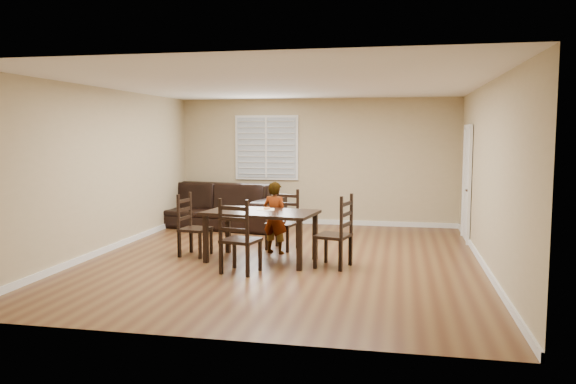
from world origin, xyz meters
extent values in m
plane|color=brown|center=(0.00, 0.00, 0.00)|extent=(7.00, 7.00, 0.00)
cube|color=tan|center=(0.00, 3.50, 1.35)|extent=(6.00, 0.04, 2.70)
cube|color=tan|center=(0.00, -3.50, 1.35)|extent=(6.00, 0.04, 2.70)
cube|color=tan|center=(-3.00, 0.00, 1.35)|extent=(0.04, 7.00, 2.70)
cube|color=tan|center=(3.00, 0.00, 1.35)|extent=(0.04, 7.00, 2.70)
cube|color=white|center=(0.00, 0.00, 2.70)|extent=(6.00, 7.00, 0.04)
cube|color=white|center=(-1.10, 3.45, 1.65)|extent=(1.40, 0.08, 1.40)
cube|color=white|center=(2.97, 2.20, 1.02)|extent=(0.06, 0.94, 2.05)
cylinder|color=#332114|center=(2.94, 1.90, 0.95)|extent=(0.06, 0.06, 0.02)
cube|color=white|center=(0.00, 3.48, 0.05)|extent=(6.00, 0.03, 0.10)
cube|color=white|center=(-2.98, 0.00, 0.05)|extent=(0.03, 7.00, 0.10)
cube|color=white|center=(2.98, 0.00, 0.05)|extent=(0.03, 7.00, 0.10)
cube|color=black|center=(-0.31, -0.20, 0.75)|extent=(1.78, 1.16, 0.05)
cube|color=black|center=(-1.11, -0.47, 0.37)|extent=(0.08, 0.08, 0.73)
cube|color=black|center=(0.37, -0.69, 0.37)|extent=(0.08, 0.08, 0.73)
cube|color=black|center=(-1.00, 0.29, 0.37)|extent=(0.08, 0.08, 0.73)
cube|color=black|center=(0.48, 0.07, 0.37)|extent=(0.08, 0.08, 0.73)
cube|color=black|center=(-0.18, 0.72, 0.44)|extent=(0.56, 0.54, 0.04)
cube|color=black|center=(-0.13, 0.91, 0.51)|extent=(0.45, 0.17, 1.02)
cube|color=black|center=(-0.42, 0.60, 0.21)|extent=(0.05, 0.05, 0.42)
cube|color=black|center=(-0.04, 0.49, 0.21)|extent=(0.05, 0.05, 0.42)
cube|color=black|center=(-0.32, 0.95, 0.21)|extent=(0.05, 0.05, 0.42)
cube|color=black|center=(0.06, 0.85, 0.21)|extent=(0.05, 0.05, 0.42)
cube|color=black|center=(-0.42, -0.95, 0.46)|extent=(0.56, 0.54, 0.04)
cube|color=black|center=(-0.47, -1.15, 0.53)|extent=(0.48, 0.14, 1.07)
cube|color=black|center=(-0.18, -0.80, 0.22)|extent=(0.05, 0.05, 0.44)
cube|color=black|center=(-0.59, -0.72, 0.22)|extent=(0.05, 0.05, 0.44)
cube|color=black|center=(-0.26, -1.18, 0.22)|extent=(0.05, 0.05, 0.44)
cube|color=black|center=(-0.67, -1.09, 0.22)|extent=(0.05, 0.05, 0.44)
cube|color=black|center=(-1.44, -0.03, 0.43)|extent=(0.48, 0.50, 0.04)
cube|color=black|center=(-1.63, -0.01, 0.50)|extent=(0.10, 0.45, 1.00)
cube|color=black|center=(-1.29, -0.25, 0.21)|extent=(0.04, 0.04, 0.41)
cube|color=black|center=(-1.24, 0.14, 0.21)|extent=(0.04, 0.04, 0.41)
cube|color=black|center=(-1.65, -0.21, 0.21)|extent=(0.04, 0.04, 0.41)
cube|color=black|center=(-1.60, 0.18, 0.21)|extent=(0.04, 0.04, 0.41)
cube|color=black|center=(0.81, -0.36, 0.46)|extent=(0.56, 0.58, 0.04)
cube|color=black|center=(1.01, -0.42, 0.54)|extent=(0.16, 0.48, 1.08)
cube|color=black|center=(0.68, -0.11, 0.22)|extent=(0.05, 0.05, 0.44)
cube|color=black|center=(0.57, -0.52, 0.22)|extent=(0.05, 0.05, 0.44)
cube|color=black|center=(1.05, -0.21, 0.22)|extent=(0.05, 0.05, 0.44)
cube|color=black|center=(0.95, -0.62, 0.22)|extent=(0.05, 0.05, 0.44)
imported|color=gray|center=(-0.23, 0.40, 0.59)|extent=(0.49, 0.40, 1.18)
cube|color=white|center=(-0.29, -0.01, 0.78)|extent=(0.32, 0.32, 0.00)
torus|color=#C38046|center=(-0.27, -0.02, 0.80)|extent=(0.10, 0.10, 0.03)
torus|color=silver|center=(-0.27, -0.02, 0.81)|extent=(0.09, 0.09, 0.02)
imported|color=black|center=(-2.18, 2.73, 0.45)|extent=(3.25, 1.69, 0.90)
camera|label=1|loc=(1.75, -8.45, 1.96)|focal=35.00mm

